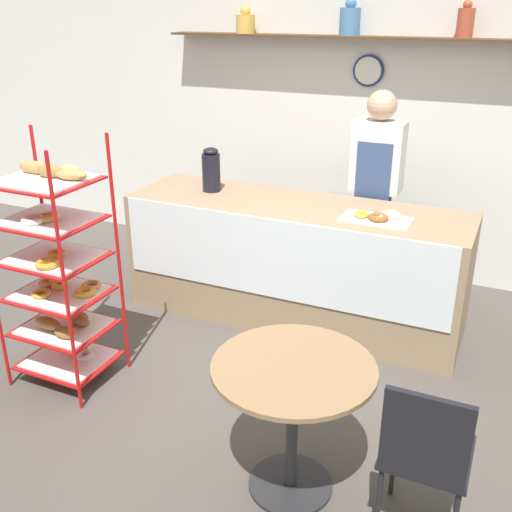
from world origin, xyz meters
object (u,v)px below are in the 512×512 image
(pastry_rack, at_px, (58,270))
(person_worker, at_px, (375,190))
(cafe_table, at_px, (293,396))
(donut_tray_counter, at_px, (377,217))
(coffee_carafe, at_px, (211,170))
(cafe_chair, at_px, (426,451))

(pastry_rack, xyz_separation_m, person_worker, (1.49, 1.92, 0.17))
(cafe_table, relative_size, donut_tray_counter, 1.68)
(coffee_carafe, distance_m, donut_tray_counter, 1.37)
(person_worker, bearing_deg, donut_tray_counter, -74.56)
(pastry_rack, bearing_deg, cafe_table, -10.73)
(coffee_carafe, xyz_separation_m, donut_tray_counter, (1.36, -0.14, -0.15))
(coffee_carafe, bearing_deg, person_worker, 22.39)
(pastry_rack, xyz_separation_m, donut_tray_counter, (1.66, 1.29, 0.17))
(donut_tray_counter, bearing_deg, cafe_table, -89.35)
(cafe_chair, bearing_deg, coffee_carafe, -42.26)
(pastry_rack, relative_size, coffee_carafe, 4.66)
(pastry_rack, distance_m, donut_tray_counter, 2.11)
(pastry_rack, distance_m, coffee_carafe, 1.50)
(pastry_rack, relative_size, person_worker, 0.94)
(cafe_chair, relative_size, donut_tray_counter, 1.84)
(cafe_table, xyz_separation_m, coffee_carafe, (-1.37, 1.75, 0.54))
(person_worker, distance_m, cafe_chair, 2.50)
(pastry_rack, bearing_deg, donut_tray_counter, 37.71)
(donut_tray_counter, bearing_deg, cafe_chair, -68.65)
(person_worker, relative_size, cafe_table, 2.17)
(donut_tray_counter, bearing_deg, person_worker, 105.44)
(cafe_chair, xyz_separation_m, coffee_carafe, (-2.02, 1.83, 0.57))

